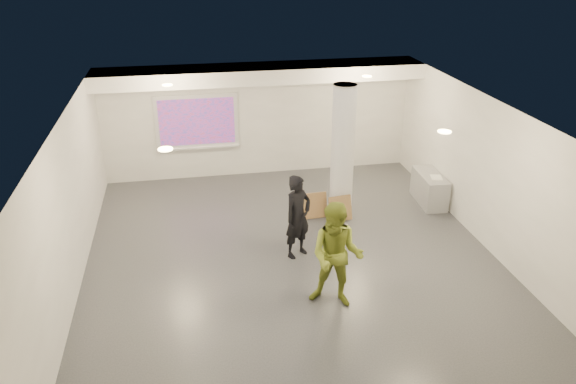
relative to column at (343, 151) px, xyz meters
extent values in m
cube|color=#34353A|center=(-1.50, -1.80, -1.50)|extent=(8.00, 9.00, 0.01)
cube|color=white|center=(-1.50, -1.80, 1.50)|extent=(8.00, 9.00, 0.01)
cube|color=silver|center=(-1.50, 2.70, 0.00)|extent=(8.00, 0.01, 3.00)
cube|color=silver|center=(-1.50, -6.30, 0.00)|extent=(8.00, 0.01, 3.00)
cube|color=silver|center=(-5.50, -1.80, 0.00)|extent=(0.01, 9.00, 3.00)
cube|color=silver|center=(2.50, -1.80, 0.00)|extent=(0.01, 9.00, 3.00)
cube|color=white|center=(-1.50, 2.15, 1.32)|extent=(8.00, 1.10, 0.36)
cylinder|color=#FFDD86|center=(-3.70, 0.70, 1.48)|extent=(0.22, 0.22, 0.02)
cylinder|color=#FFDD86|center=(0.70, 0.70, 1.48)|extent=(0.22, 0.22, 0.02)
cylinder|color=#FFDD86|center=(-3.70, -3.30, 1.48)|extent=(0.22, 0.22, 0.02)
cylinder|color=#FFDD86|center=(0.70, -3.30, 1.48)|extent=(0.22, 0.22, 0.02)
cylinder|color=silver|center=(0.00, 0.00, 0.00)|extent=(0.52, 0.52, 3.00)
cube|color=white|center=(-3.10, 2.66, 0.05)|extent=(2.10, 0.06, 1.40)
cube|color=blue|center=(-3.10, 2.62, 0.05)|extent=(1.90, 0.01, 1.20)
cube|color=white|center=(-3.10, 2.60, -0.65)|extent=(2.10, 0.08, 0.04)
cube|color=gray|center=(2.22, 0.09, -1.14)|extent=(0.59, 1.27, 0.73)
cube|color=white|center=(2.26, -0.12, -0.77)|extent=(0.31, 0.36, 0.02)
cube|color=olive|center=(-0.11, -0.40, -1.22)|extent=(0.55, 0.27, 0.56)
cube|color=olive|center=(-0.64, -0.17, -1.21)|extent=(0.55, 0.21, 0.59)
imported|color=black|center=(-1.37, -1.72, -0.65)|extent=(0.74, 0.68, 1.70)
imported|color=olive|center=(-1.05, -3.45, -0.55)|extent=(1.14, 1.05, 1.90)
camera|label=1|loc=(-3.37, -11.28, 4.33)|focal=35.00mm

